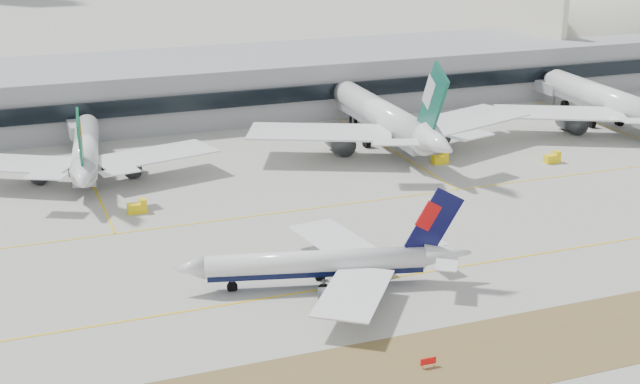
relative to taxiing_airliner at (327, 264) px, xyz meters
name	(u,v)px	position (x,y,z in m)	size (l,w,h in m)	color
ground	(382,266)	(11.30, 4.17, -3.77)	(3000.00, 3000.00, 0.00)	#A19F97
taxiing_airliner	(327,264)	(0.00, 0.00, 0.00)	(45.89, 39.21, 15.64)	white
widebody_eva	(86,152)	(-27.40, 70.61, 1.58)	(55.91, 55.18, 20.12)	white
widebody_cathay	(386,119)	(42.18, 69.05, 3.01)	(71.48, 69.90, 25.49)	white
widebody_china_air	(610,103)	(103.84, 65.20, 2.74)	(68.48, 67.22, 24.48)	white
terminal	(207,85)	(11.30, 119.01, 3.73)	(280.00, 43.10, 15.00)	gray
hangar	(617,63)	(165.86, 139.17, -3.63)	(91.00, 60.00, 60.00)	beige
hold_sign_left	(428,361)	(3.06, -27.83, -2.89)	(2.20, 0.15, 1.35)	red
gse_extra	(553,158)	(71.80, 43.60, -2.72)	(3.55, 2.00, 2.60)	yellow
gse_b	(138,207)	(-21.34, 43.88, -2.72)	(3.55, 2.00, 2.60)	yellow
gse_c	(440,159)	(47.86, 52.05, -2.72)	(3.55, 2.00, 2.60)	yellow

